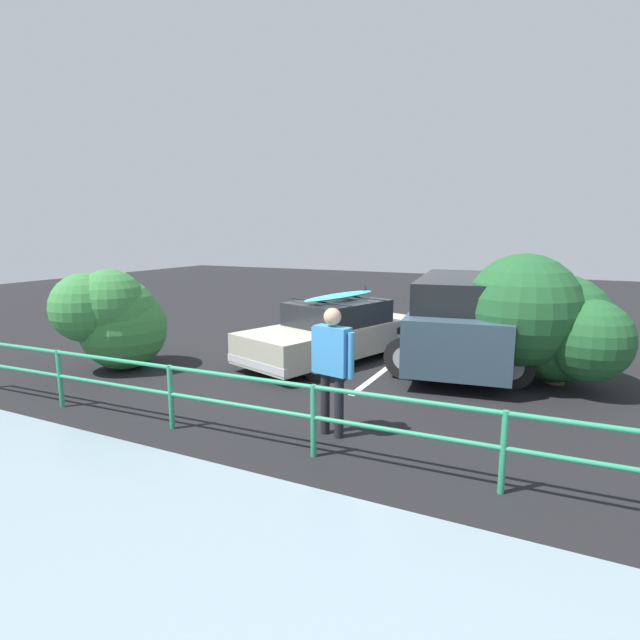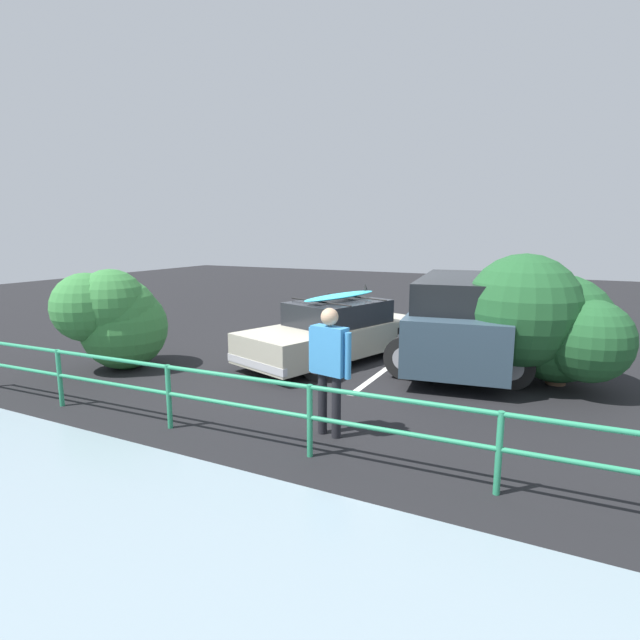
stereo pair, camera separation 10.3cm
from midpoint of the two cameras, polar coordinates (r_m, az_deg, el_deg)
The scene contains 8 objects.
ground_plane at distance 10.68m, azimuth 4.11°, elevation -4.53°, with size 44.00×44.00×0.02m, color black.
parking_stripe at distance 10.16m, azimuth 8.19°, elevation -5.30°, with size 3.99×0.12×0.00m, color silver.
sedan_car at distance 10.50m, azimuth 1.91°, elevation -1.37°, with size 2.99×4.49×1.52m.
suv_car at distance 10.43m, azimuth 16.27°, elevation 0.05°, with size 2.95×4.76×1.80m.
person_bystander at distance 6.51m, azimuth 1.54°, elevation -4.61°, with size 0.66×0.29×1.72m.
railing_fence at distance 6.52m, azimuth -9.34°, elevation -8.51°, with size 10.77×0.49×0.90m.
bush_near_left at distance 10.45m, azimuth -21.98°, elevation 0.12°, with size 1.82×2.03×2.00m.
bush_near_right at distance 9.52m, azimuth 25.21°, elevation -0.35°, with size 2.71×2.39×2.32m.
Camera 2 is at (-3.98, 9.53, 2.69)m, focal length 28.00 mm.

